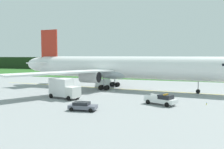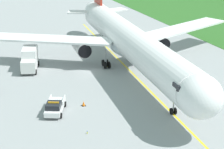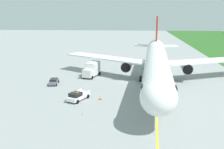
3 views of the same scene
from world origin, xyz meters
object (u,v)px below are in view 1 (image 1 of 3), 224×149
(catering_truck, at_px, (64,88))
(apron_cone, at_px, (160,98))
(staff_car, at_px, (83,106))
(airliner, at_px, (120,68))
(ops_pickup_truck, at_px, (162,99))

(catering_truck, xyz_separation_m, apron_cone, (17.88, 4.21, -1.63))
(staff_car, xyz_separation_m, apron_cone, (10.06, 12.28, -0.36))
(airliner, height_order, catering_truck, airliner)
(ops_pickup_truck, relative_size, catering_truck, 0.84)
(ops_pickup_truck, distance_m, apron_cone, 4.40)
(airliner, relative_size, staff_car, 12.97)
(airliner, distance_m, catering_truck, 17.75)
(staff_car, relative_size, apron_cone, 6.30)
(apron_cone, bearing_deg, ops_pickup_truck, -80.13)
(staff_car, bearing_deg, ops_pickup_truck, 36.43)
(airliner, bearing_deg, staff_car, -86.86)
(catering_truck, distance_m, apron_cone, 18.44)
(staff_car, bearing_deg, catering_truck, 134.09)
(ops_pickup_truck, relative_size, staff_car, 1.30)
(catering_truck, height_order, apron_cone, catering_truck)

